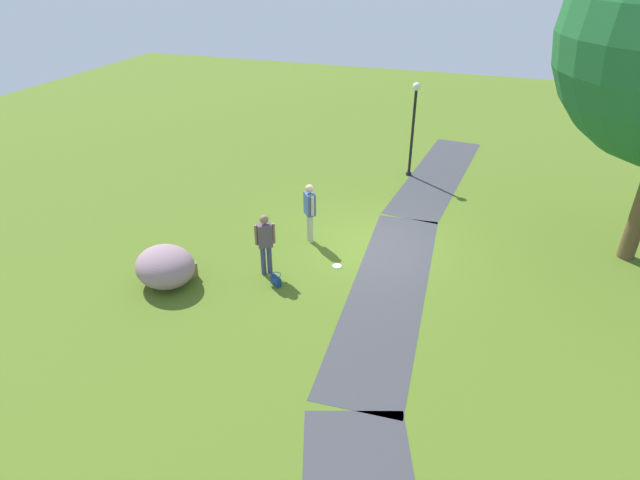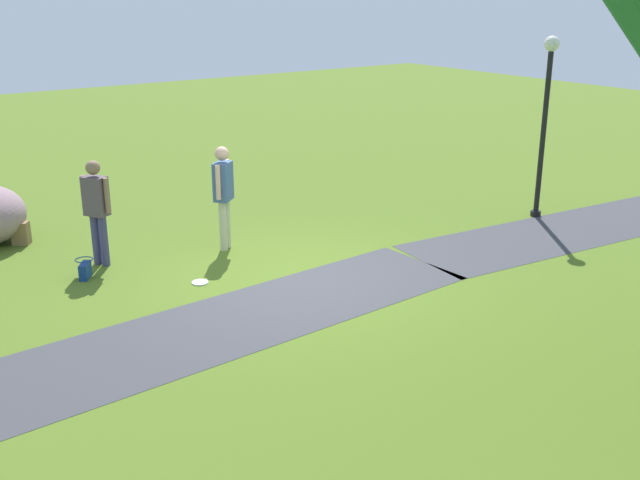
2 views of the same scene
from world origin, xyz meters
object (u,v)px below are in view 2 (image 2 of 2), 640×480
Objects in this scene: woman_with_handbag at (97,205)px; man_near_boulder at (223,190)px; lamp_post at (546,107)px; backpack_by_boulder at (21,233)px; handbag_on_grass at (85,269)px; frisbee_on_grass at (200,282)px.

man_near_boulder is (-1.99, 0.48, 0.04)m from woman_with_handbag.
woman_with_handbag is at bearing -16.40° from lamp_post.
handbag_on_grass is at bearing 98.79° from backpack_by_boulder.
man_near_boulder is at bearing 178.75° from handbag_on_grass.
woman_with_handbag is at bearing 113.03° from backpack_by_boulder.
lamp_post reaches higher than woman_with_handbag.
lamp_post is at bearing 154.50° from backpack_by_boulder.
backpack_by_boulder reaches higher than frisbee_on_grass.
man_near_boulder is at bearing 140.44° from backpack_by_boulder.
handbag_on_grass is at bearing -12.82° from lamp_post.
handbag_on_grass is (0.42, 0.43, -0.85)m from woman_with_handbag.
man_near_boulder is at bearing -133.12° from frisbee_on_grass.
lamp_post is 8.47× the size of backpack_by_boulder.
backpack_by_boulder is at bearing -66.97° from woman_with_handbag.
lamp_post is 13.71× the size of frisbee_on_grass.
man_near_boulder is (5.83, -1.82, -1.07)m from lamp_post.
woman_with_handbag reaches higher than backpack_by_boulder.
woman_with_handbag is 4.51× the size of handbag_on_grass.
man_near_boulder reaches higher than handbag_on_grass.
man_near_boulder is at bearing -17.34° from lamp_post.
lamp_post is 8.22m from woman_with_handbag.
lamp_post is at bearing 167.18° from handbag_on_grass.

